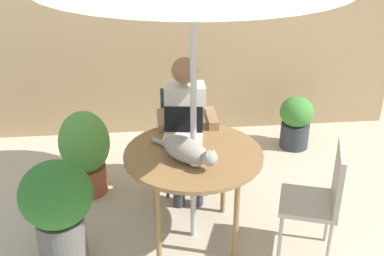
{
  "coord_description": "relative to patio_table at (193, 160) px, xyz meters",
  "views": [
    {
      "loc": [
        -0.32,
        -3.02,
        2.46
      ],
      "look_at": [
        0.0,
        0.1,
        0.9
      ],
      "focal_mm": 44.94,
      "sensor_mm": 36.0,
      "label": 1
    }
  ],
  "objects": [
    {
      "name": "cat",
      "position": [
        -0.05,
        -0.12,
        0.15
      ],
      "size": [
        0.44,
        0.54,
        0.17
      ],
      "color": "gray",
      "rests_on": "patio_table"
    },
    {
      "name": "person_seated",
      "position": [
        0.0,
        0.64,
        0.02
      ],
      "size": [
        0.48,
        0.48,
        1.24
      ],
      "color": "white",
      "rests_on": "ground"
    },
    {
      "name": "potted_plant_by_chair",
      "position": [
        -0.97,
        -0.21,
        -0.2
      ],
      "size": [
        0.5,
        0.5,
        0.83
      ],
      "color": "#595654",
      "rests_on": "ground"
    },
    {
      "name": "potted_plant_corner",
      "position": [
        1.22,
        1.36,
        -0.38
      ],
      "size": [
        0.35,
        0.35,
        0.56
      ],
      "color": "#33383D",
      "rests_on": "ground"
    },
    {
      "name": "potted_plant_near_fence",
      "position": [
        -0.88,
        0.72,
        -0.26
      ],
      "size": [
        0.44,
        0.44,
        0.78
      ],
      "color": "#9E5138",
      "rests_on": "ground"
    },
    {
      "name": "ground_plane",
      "position": [
        0.0,
        0.0,
        -0.69
      ],
      "size": [
        14.0,
        14.0,
        0.0
      ],
      "primitive_type": "plane",
      "color": "#BCAD93"
    },
    {
      "name": "patio_table",
      "position": [
        0.0,
        0.0,
        0.0
      ],
      "size": [
        1.02,
        1.02,
        0.75
      ],
      "color": "olive",
      "rests_on": "ground"
    },
    {
      "name": "chair_occupied",
      "position": [
        0.0,
        0.79,
        -0.15
      ],
      "size": [
        0.4,
        0.4,
        0.9
      ],
      "color": "#33383F",
      "rests_on": "ground"
    },
    {
      "name": "fence_back",
      "position": [
        0.0,
        1.91,
        0.2
      ],
      "size": [
        4.85,
        0.08,
        1.77
      ],
      "primitive_type": "cube",
      "color": "tan",
      "rests_on": "ground"
    },
    {
      "name": "laptop",
      "position": [
        -0.05,
        0.28,
        0.13
      ],
      "size": [
        0.33,
        0.29,
        0.21
      ],
      "color": "silver",
      "rests_on": "patio_table"
    },
    {
      "name": "chair_empty",
      "position": [
        0.88,
        -0.3,
        -0.15
      ],
      "size": [
        0.51,
        0.51,
        0.9
      ],
      "color": "#B2A899",
      "rests_on": "ground"
    }
  ]
}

